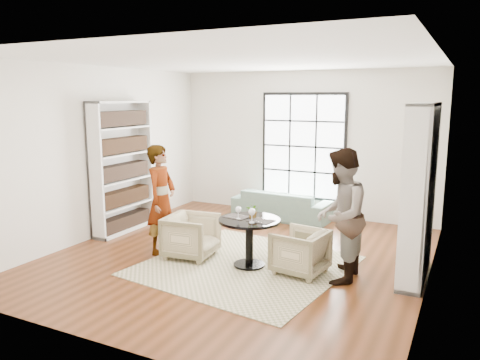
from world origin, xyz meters
The scene contains 16 objects.
ground centered at (0.00, 0.00, 0.00)m, with size 6.00×6.00×0.00m, color #5D2E16.
room_shell centered at (0.00, 0.54, 1.26)m, with size 6.00×6.01×6.00m.
rug centered at (0.27, -0.36, 0.01)m, with size 2.73×2.73×0.01m, color #BCAD8D.
pedestal_table centered at (0.33, -0.34, 0.52)m, with size 0.90×0.90×0.72m.
sofa centered at (-0.25, 2.45, 0.29)m, with size 2.00×0.78×0.58m, color slate.
armchair_left centered at (-0.65, -0.38, 0.34)m, with size 0.72×0.74×0.68m, color tan.
armchair_right centered at (1.09, -0.27, 0.32)m, with size 0.68×0.70×0.64m, color tan.
person_left centered at (-1.20, -0.38, 0.87)m, with size 0.63×0.42×1.74m, color gray.
person_right centered at (1.64, -0.27, 0.91)m, with size 0.88×0.69×1.81m, color gray.
placemat_left centered at (0.11, -0.32, 0.73)m, with size 0.34×0.26×0.01m, color black.
placemat_right centered at (0.53, -0.37, 0.73)m, with size 0.34×0.26×0.01m, color black.
cutlery_left centered at (0.11, -0.32, 0.73)m, with size 0.14×0.22×0.01m, color #B8B8BC, non-canonical shape.
cutlery_right centered at (0.53, -0.37, 0.73)m, with size 0.14×0.22×0.01m, color #B8B8BC, non-canonical shape.
wine_glass_left centered at (0.18, -0.41, 0.86)m, with size 0.09×0.09×0.19m.
wine_glass_right centered at (0.45, -0.51, 0.87)m, with size 0.10×0.10×0.21m.
flower_centerpiece centered at (0.36, -0.28, 0.83)m, with size 0.20×0.17×0.22m, color gray.
Camera 1 is at (3.14, -6.30, 2.49)m, focal length 35.00 mm.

